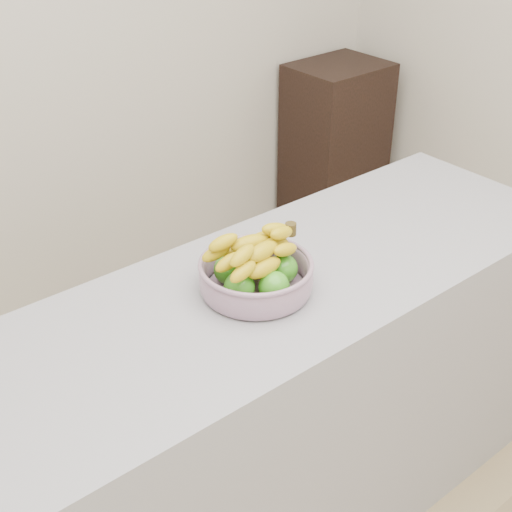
# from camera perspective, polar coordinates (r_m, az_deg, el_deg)

# --- Properties ---
(counter) EXTENTS (2.00, 0.60, 0.90)m
(counter) POSITION_cam_1_polar(r_m,az_deg,el_deg) (2.05, -0.07, -13.24)
(counter) COLOR #95949C
(counter) RESTS_ON ground
(cabinet) EXTENTS (0.48, 0.38, 0.86)m
(cabinet) POSITION_cam_1_polar(r_m,az_deg,el_deg) (3.86, 6.33, 8.90)
(cabinet) COLOR black
(cabinet) RESTS_ON ground
(fruit_bowl) EXTENTS (0.28, 0.28, 0.15)m
(fruit_bowl) POSITION_cam_1_polar(r_m,az_deg,el_deg) (1.74, -0.01, -1.36)
(fruit_bowl) COLOR #A7B1C8
(fruit_bowl) RESTS_ON counter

